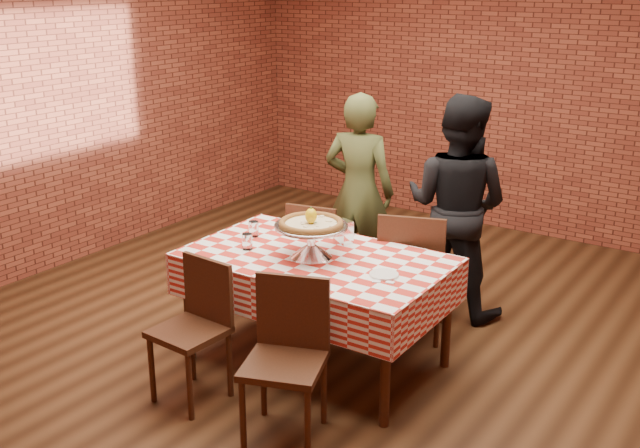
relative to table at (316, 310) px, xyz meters
The scene contains 19 objects.
ground 0.55m from the table, 109.23° to the left, with size 6.00×6.00×0.00m, color black.
back_wall 3.55m from the table, 92.22° to the left, with size 5.50×5.50×0.00m, color maroon.
table is the anchor object (origin of this frame).
tablecloth 0.24m from the table, ahead, with size 1.69×1.03×0.28m, color red, non-canonical shape.
pizza_stand 0.49m from the table, 121.98° to the right, with size 0.48×0.48×0.21m, color silver, non-canonical shape.
pizza 0.60m from the table, 121.98° to the right, with size 0.41×0.41×0.03m, color #C7B890.
lemon 0.66m from the table, 121.98° to the right, with size 0.08×0.08×0.10m, color gold.
water_glass_left 0.64m from the table, 161.09° to the right, with size 0.07×0.07×0.11m, color white.
water_glass_right 0.72m from the table, behind, with size 0.07×0.07×0.11m, color white.
side_plate 0.66m from the table, ahead, with size 0.18×0.18×0.01m, color white.
sweetener_packet_a 0.68m from the table, 15.73° to the right, with size 0.05×0.04×0.01m, color white.
sweetener_packet_b 0.73m from the table, 10.98° to the right, with size 0.05×0.04×0.01m, color white.
condiment_caddy 0.55m from the table, 87.91° to the left, with size 0.11×0.09×0.16m, color silver.
chair_near_left 0.89m from the table, 114.16° to the right, with size 0.39×0.39×0.87m, color #3E1E10, non-canonical shape.
chair_near_right 0.89m from the table, 67.04° to the right, with size 0.42×0.42×0.90m, color #3E1E10, non-canonical shape.
chair_far_left 0.88m from the table, 122.64° to the left, with size 0.39×0.39×0.87m, color #3E1E10, non-canonical shape.
chair_far_right 0.83m from the table, 67.05° to the left, with size 0.46×0.46×0.94m, color #3E1E10, non-canonical shape.
diner_olive 1.45m from the table, 110.02° to the left, with size 0.58×0.38×1.60m, color #404522.
diner_black 1.41m from the table, 72.84° to the left, with size 0.81×0.63×1.67m, color black.
Camera 1 is at (2.71, -4.12, 2.50)m, focal length 42.57 mm.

